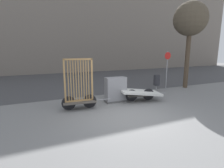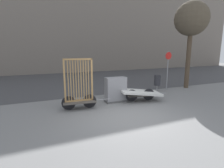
{
  "view_description": "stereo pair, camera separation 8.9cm",
  "coord_description": "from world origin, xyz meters",
  "px_view_note": "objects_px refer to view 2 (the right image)",
  "views": [
    {
      "loc": [
        -3.07,
        -5.29,
        2.46
      ],
      "look_at": [
        0.0,
        1.78,
        0.96
      ],
      "focal_mm": 28.0,
      "sensor_mm": 36.0,
      "label": 1
    },
    {
      "loc": [
        -2.99,
        -5.32,
        2.46
      ],
      "look_at": [
        0.0,
        1.78,
        0.96
      ],
      "focal_mm": 28.0,
      "sensor_mm": 36.0,
      "label": 2
    }
  ],
  "objects_px": {
    "trash_bin": "(157,80)",
    "street_tree": "(191,20)",
    "bike_cart_with_mattress": "(140,93)",
    "bike_cart_with_bedframe": "(79,91)",
    "sign_post": "(168,66)",
    "utility_cabinet": "(116,90)"
  },
  "relations": [
    {
      "from": "trash_bin",
      "to": "street_tree",
      "type": "xyz_separation_m",
      "value": [
        2.36,
        0.0,
        3.64
      ]
    },
    {
      "from": "utility_cabinet",
      "to": "sign_post",
      "type": "height_order",
      "value": "sign_post"
    },
    {
      "from": "trash_bin",
      "to": "sign_post",
      "type": "bearing_deg",
      "value": -0.49
    },
    {
      "from": "utility_cabinet",
      "to": "street_tree",
      "type": "relative_size",
      "value": 0.22
    },
    {
      "from": "bike_cart_with_mattress",
      "to": "trash_bin",
      "type": "relative_size",
      "value": 2.48
    },
    {
      "from": "bike_cart_with_mattress",
      "to": "street_tree",
      "type": "distance_m",
      "value": 6.1
    },
    {
      "from": "street_tree",
      "to": "utility_cabinet",
      "type": "bearing_deg",
      "value": -168.81
    },
    {
      "from": "sign_post",
      "to": "utility_cabinet",
      "type": "bearing_deg",
      "value": -164.53
    },
    {
      "from": "street_tree",
      "to": "sign_post",
      "type": "bearing_deg",
      "value": -179.78
    },
    {
      "from": "bike_cart_with_bedframe",
      "to": "street_tree",
      "type": "xyz_separation_m",
      "value": [
        7.48,
        1.48,
        3.54
      ]
    },
    {
      "from": "bike_cart_with_bedframe",
      "to": "bike_cart_with_mattress",
      "type": "height_order",
      "value": "bike_cart_with_bedframe"
    },
    {
      "from": "trash_bin",
      "to": "street_tree",
      "type": "bearing_deg",
      "value": 0.0
    },
    {
      "from": "bike_cart_with_bedframe",
      "to": "street_tree",
      "type": "relative_size",
      "value": 0.39
    },
    {
      "from": "bike_cart_with_mattress",
      "to": "bike_cart_with_bedframe",
      "type": "bearing_deg",
      "value": -169.9
    },
    {
      "from": "sign_post",
      "to": "street_tree",
      "type": "relative_size",
      "value": 0.44
    },
    {
      "from": "bike_cart_with_mattress",
      "to": "utility_cabinet",
      "type": "height_order",
      "value": "utility_cabinet"
    },
    {
      "from": "bike_cart_with_bedframe",
      "to": "trash_bin",
      "type": "height_order",
      "value": "bike_cart_with_bedframe"
    },
    {
      "from": "trash_bin",
      "to": "sign_post",
      "type": "height_order",
      "value": "sign_post"
    },
    {
      "from": "bike_cart_with_mattress",
      "to": "trash_bin",
      "type": "distance_m",
      "value": 2.59
    },
    {
      "from": "bike_cart_with_mattress",
      "to": "trash_bin",
      "type": "xyz_separation_m",
      "value": [
        2.11,
        1.48,
        0.24
      ]
    },
    {
      "from": "utility_cabinet",
      "to": "street_tree",
      "type": "height_order",
      "value": "street_tree"
    },
    {
      "from": "utility_cabinet",
      "to": "sign_post",
      "type": "distance_m",
      "value": 4.26
    }
  ]
}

